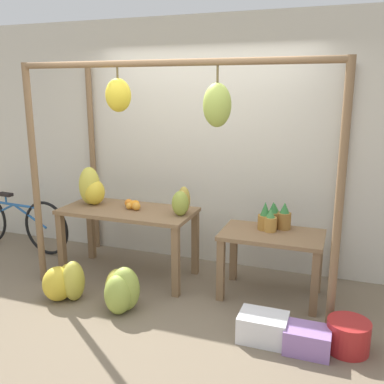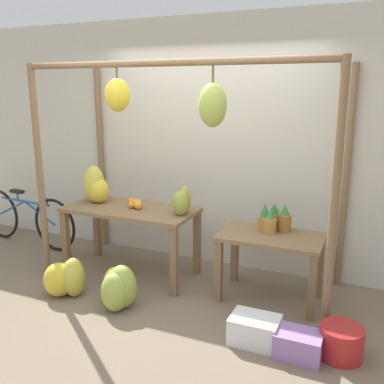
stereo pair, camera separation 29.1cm
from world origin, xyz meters
name	(u,v)px [view 1 (the left image)]	position (x,y,z in m)	size (l,w,h in m)	color
ground_plane	(160,313)	(0.00, 0.00, 0.00)	(20.00, 20.00, 0.00)	#756651
shop_wall_back	(207,144)	(0.00, 1.38, 1.40)	(8.00, 0.08, 2.80)	beige
stall_awning	(180,138)	(0.02, 0.48, 1.57)	(3.03, 1.22, 2.27)	brown
display_table_main	(128,220)	(-0.66, 0.65, 0.64)	(1.44, 0.67, 0.76)	brown
display_table_side	(272,246)	(0.89, 0.69, 0.53)	(0.98, 0.60, 0.66)	brown
banana_pile_on_table	(92,188)	(-1.13, 0.69, 0.94)	(0.33, 0.31, 0.42)	gold
orange_pile	(133,205)	(-0.62, 0.68, 0.81)	(0.23, 0.19, 0.09)	orange
pineapple_cluster	(273,218)	(0.87, 0.83, 0.77)	(0.31, 0.29, 0.28)	#A3702D
banana_pile_ground_left	(66,282)	(-0.98, -0.06, 0.18)	(0.47, 0.45, 0.40)	gold
banana_pile_ground_right	(121,291)	(-0.37, -0.06, 0.19)	(0.38, 0.38, 0.42)	#9EB247
fruit_crate_white	(263,327)	(0.97, -0.11, 0.11)	(0.39, 0.28, 0.22)	silver
blue_bucket	(348,336)	(1.63, -0.02, 0.13)	(0.34, 0.34, 0.25)	#AD2323
parked_bicycle	(15,222)	(-2.43, 0.89, 0.36)	(1.71, 0.17, 0.72)	black
papaya_pile	(182,202)	(-0.04, 0.66, 0.89)	(0.21, 0.27, 0.28)	#93A33D
fruit_crate_purple	(307,340)	(1.33, -0.15, 0.10)	(0.36, 0.26, 0.20)	#9970B7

